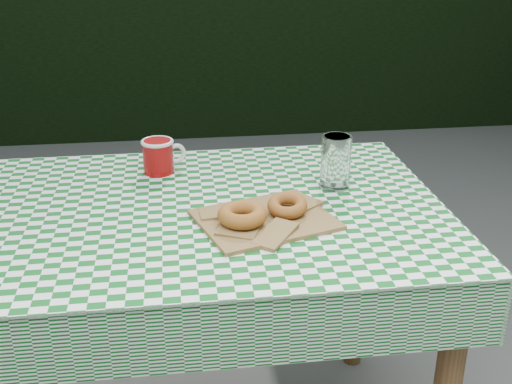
# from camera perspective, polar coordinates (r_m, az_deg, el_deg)

# --- Properties ---
(table) EXTENTS (1.19, 0.79, 0.75)m
(table) POSITION_cam_1_polar(r_m,az_deg,el_deg) (1.71, -5.33, -13.14)
(table) COLOR brown
(table) RESTS_ON ground
(tablecloth) EXTENTS (1.21, 0.81, 0.01)m
(tablecloth) POSITION_cam_1_polar(r_m,az_deg,el_deg) (1.51, -5.86, -1.56)
(tablecloth) COLOR #0D591C
(tablecloth) RESTS_ON table
(paper_bag) EXTENTS (0.35, 0.31, 0.02)m
(paper_bag) POSITION_cam_1_polar(r_m,az_deg,el_deg) (1.44, 0.80, -2.38)
(paper_bag) COLOR olive
(paper_bag) RESTS_ON tablecloth
(bagel_front) EXTENTS (0.15, 0.15, 0.03)m
(bagel_front) POSITION_cam_1_polar(r_m,az_deg,el_deg) (1.40, -1.24, -2.06)
(bagel_front) COLOR #93501E
(bagel_front) RESTS_ON paper_bag
(bagel_back) EXTENTS (0.11, 0.11, 0.03)m
(bagel_back) POSITION_cam_1_polar(r_m,az_deg,el_deg) (1.45, 2.82, -1.20)
(bagel_back) COLOR #934F1E
(bagel_back) RESTS_ON paper_bag
(coffee_mug) EXTENTS (0.21, 0.21, 0.09)m
(coffee_mug) POSITION_cam_1_polar(r_m,az_deg,el_deg) (1.72, -8.74, 3.16)
(coffee_mug) COLOR #92090A
(coffee_mug) RESTS_ON tablecloth
(drinking_glass) EXTENTS (0.09, 0.09, 0.14)m
(drinking_glass) POSITION_cam_1_polar(r_m,az_deg,el_deg) (1.61, 7.14, 2.70)
(drinking_glass) COLOR white
(drinking_glass) RESTS_ON tablecloth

